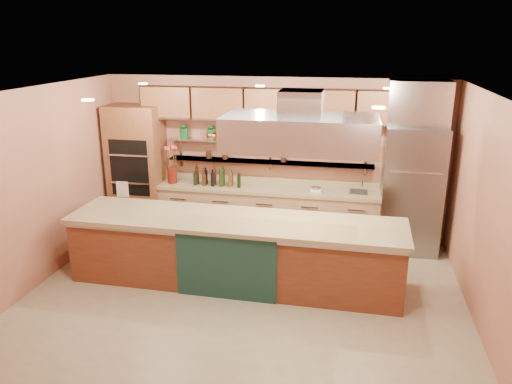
% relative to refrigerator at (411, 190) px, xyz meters
% --- Properties ---
extents(floor, '(6.00, 5.00, 0.02)m').
position_rel_refrigerator_xyz_m(floor, '(-2.35, -2.14, -1.06)').
color(floor, tan).
rests_on(floor, ground).
extents(ceiling, '(6.00, 5.00, 0.02)m').
position_rel_refrigerator_xyz_m(ceiling, '(-2.35, -2.14, 1.75)').
color(ceiling, black).
rests_on(ceiling, wall_back).
extents(wall_back, '(6.00, 0.04, 2.80)m').
position_rel_refrigerator_xyz_m(wall_back, '(-2.35, 0.36, 0.35)').
color(wall_back, '#AC6C51').
rests_on(wall_back, floor).
extents(wall_front, '(6.00, 0.04, 2.80)m').
position_rel_refrigerator_xyz_m(wall_front, '(-2.35, -4.64, 0.35)').
color(wall_front, '#AC6C51').
rests_on(wall_front, floor).
extents(wall_left, '(0.04, 5.00, 2.80)m').
position_rel_refrigerator_xyz_m(wall_left, '(-5.35, -2.14, 0.35)').
color(wall_left, '#AC6C51').
rests_on(wall_left, floor).
extents(wall_right, '(0.04, 5.00, 2.80)m').
position_rel_refrigerator_xyz_m(wall_right, '(0.65, -2.14, 0.35)').
color(wall_right, '#AC6C51').
rests_on(wall_right, floor).
extents(oven_stack, '(0.95, 0.64, 2.30)m').
position_rel_refrigerator_xyz_m(oven_stack, '(-4.80, 0.04, 0.10)').
color(oven_stack, brown).
rests_on(oven_stack, floor).
extents(refrigerator, '(0.95, 0.72, 2.10)m').
position_rel_refrigerator_xyz_m(refrigerator, '(0.00, 0.00, 0.00)').
color(refrigerator, gray).
rests_on(refrigerator, floor).
extents(back_counter, '(3.84, 0.64, 0.93)m').
position_rel_refrigerator_xyz_m(back_counter, '(-2.40, 0.06, -0.58)').
color(back_counter, '#9E7C5F').
rests_on(back_counter, floor).
extents(wall_shelf_lower, '(3.60, 0.26, 0.03)m').
position_rel_refrigerator_xyz_m(wall_shelf_lower, '(-2.40, 0.23, 0.30)').
color(wall_shelf_lower, silver).
rests_on(wall_shelf_lower, wall_back).
extents(wall_shelf_upper, '(3.60, 0.26, 0.03)m').
position_rel_refrigerator_xyz_m(wall_shelf_upper, '(-2.40, 0.23, 0.65)').
color(wall_shelf_upper, silver).
rests_on(wall_shelf_upper, wall_back).
extents(upper_cabinets, '(4.60, 0.36, 0.55)m').
position_rel_refrigerator_xyz_m(upper_cabinets, '(-2.35, 0.18, 1.30)').
color(upper_cabinets, brown).
rests_on(upper_cabinets, wall_back).
extents(range_hood, '(2.00, 1.00, 0.45)m').
position_rel_refrigerator_xyz_m(range_hood, '(-1.66, -1.70, 1.20)').
color(range_hood, silver).
rests_on(range_hood, ceiling).
extents(ceiling_downlights, '(4.00, 2.80, 0.02)m').
position_rel_refrigerator_xyz_m(ceiling_downlights, '(-2.35, -1.94, 1.72)').
color(ceiling_downlights, '#FFE5A5').
rests_on(ceiling_downlights, ceiling).
extents(island, '(4.73, 1.10, 0.98)m').
position_rel_refrigerator_xyz_m(island, '(-2.56, -1.70, -0.56)').
color(island, brown).
rests_on(island, floor).
extents(flower_vase, '(0.20, 0.20, 0.29)m').
position_rel_refrigerator_xyz_m(flower_vase, '(-4.13, 0.01, 0.03)').
color(flower_vase, '#61140E').
rests_on(flower_vase, back_counter).
extents(oil_bottle_cluster, '(0.92, 0.27, 0.29)m').
position_rel_refrigerator_xyz_m(oil_bottle_cluster, '(-3.28, 0.01, 0.03)').
color(oil_bottle_cluster, black).
rests_on(oil_bottle_cluster, back_counter).
extents(kitchen_scale, '(0.18, 0.13, 0.10)m').
position_rel_refrigerator_xyz_m(kitchen_scale, '(-1.55, 0.01, -0.07)').
color(kitchen_scale, white).
rests_on(kitchen_scale, back_counter).
extents(bar_faucet, '(0.03, 0.03, 0.21)m').
position_rel_refrigerator_xyz_m(bar_faucet, '(-0.79, 0.11, -0.02)').
color(bar_faucet, silver).
rests_on(bar_faucet, back_counter).
extents(copper_kettle, '(0.22, 0.22, 0.14)m').
position_rel_refrigerator_xyz_m(copper_kettle, '(-3.41, 0.23, 0.73)').
color(copper_kettle, '#DD6033').
rests_on(copper_kettle, wall_shelf_upper).
extents(green_canister, '(0.17, 0.17, 0.17)m').
position_rel_refrigerator_xyz_m(green_canister, '(-3.12, 0.23, 0.75)').
color(green_canister, '#104B1E').
rests_on(green_canister, wall_shelf_upper).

